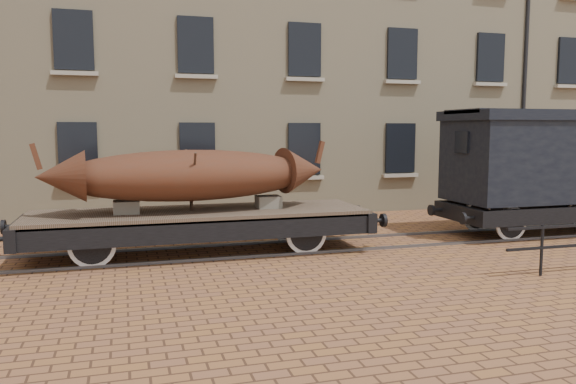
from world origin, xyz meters
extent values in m
plane|color=brown|center=(0.00, 0.00, 0.00)|extent=(90.00, 90.00, 0.00)
cube|color=beige|center=(3.00, 10.00, 7.00)|extent=(40.00, 10.00, 14.00)
cube|color=black|center=(-6.00, 4.96, 2.20)|extent=(1.10, 0.12, 1.70)
cube|color=#A09887|center=(-6.00, 4.90, 1.25)|extent=(1.30, 0.18, 0.12)
cube|color=black|center=(-2.50, 4.96, 2.20)|extent=(1.10, 0.12, 1.70)
cube|color=#A09887|center=(-2.50, 4.90, 1.25)|extent=(1.30, 0.18, 0.12)
cube|color=black|center=(1.00, 4.96, 2.20)|extent=(1.10, 0.12, 1.70)
cube|color=#A09887|center=(1.00, 4.90, 1.25)|extent=(1.30, 0.18, 0.12)
cube|color=black|center=(4.50, 4.96, 2.20)|extent=(1.10, 0.12, 1.70)
cube|color=#A09887|center=(4.50, 4.90, 1.25)|extent=(1.30, 0.18, 0.12)
cube|color=black|center=(8.00, 4.96, 2.20)|extent=(1.10, 0.12, 1.70)
cube|color=#A09887|center=(8.00, 4.90, 1.25)|extent=(1.30, 0.18, 0.12)
cube|color=black|center=(11.50, 4.96, 2.20)|extent=(1.10, 0.12, 1.70)
cube|color=#A09887|center=(11.50, 4.90, 1.25)|extent=(1.30, 0.18, 0.12)
cube|color=black|center=(-6.00, 4.96, 5.40)|extent=(1.10, 0.12, 1.70)
cube|color=#A09887|center=(-6.00, 4.90, 4.45)|extent=(1.30, 0.18, 0.12)
cube|color=black|center=(-2.50, 4.96, 5.40)|extent=(1.10, 0.12, 1.70)
cube|color=#A09887|center=(-2.50, 4.90, 4.45)|extent=(1.30, 0.18, 0.12)
cube|color=black|center=(1.00, 4.96, 5.40)|extent=(1.10, 0.12, 1.70)
cube|color=#A09887|center=(1.00, 4.90, 4.45)|extent=(1.30, 0.18, 0.12)
cube|color=black|center=(4.50, 4.96, 5.40)|extent=(1.10, 0.12, 1.70)
cube|color=#A09887|center=(4.50, 4.90, 4.45)|extent=(1.30, 0.18, 0.12)
cube|color=black|center=(8.00, 4.96, 5.40)|extent=(1.10, 0.12, 1.70)
cube|color=#A09887|center=(8.00, 4.90, 4.45)|extent=(1.30, 0.18, 0.12)
cube|color=black|center=(11.50, 4.96, 5.40)|extent=(1.10, 0.12, 1.70)
cube|color=#A09887|center=(11.50, 4.90, 4.45)|extent=(1.30, 0.18, 0.12)
cylinder|color=black|center=(9.50, 4.95, 7.00)|extent=(0.14, 0.14, 14.00)
cube|color=#59595E|center=(0.00, -0.72, 0.03)|extent=(30.00, 0.08, 0.06)
cube|color=#59595E|center=(0.00, 0.72, 0.03)|extent=(30.00, 0.08, 0.06)
cylinder|color=black|center=(3.00, -3.80, 0.50)|extent=(0.06, 0.06, 1.00)
cube|color=brown|center=(-3.09, 0.00, 0.94)|extent=(7.51, 2.20, 0.12)
cube|color=black|center=(-3.09, -1.02, 0.70)|extent=(7.51, 0.16, 0.45)
cube|color=black|center=(-3.09, 1.02, 0.70)|extent=(7.51, 0.16, 0.45)
cube|color=black|center=(-6.84, 0.00, 0.70)|extent=(0.22, 2.30, 0.45)
cylinder|color=black|center=(-7.12, 0.75, 0.70)|extent=(0.35, 0.10, 0.10)
cylinder|color=black|center=(-7.29, 0.75, 0.70)|extent=(0.08, 0.32, 0.32)
cube|color=black|center=(0.66, 0.00, 0.70)|extent=(0.22, 2.30, 0.45)
cylinder|color=black|center=(0.95, -0.75, 0.70)|extent=(0.35, 0.10, 0.10)
cylinder|color=black|center=(1.12, -0.75, 0.70)|extent=(0.08, 0.32, 0.32)
cylinder|color=black|center=(0.95, 0.75, 0.70)|extent=(0.35, 0.10, 0.10)
cylinder|color=black|center=(1.12, 0.75, 0.70)|extent=(0.08, 0.32, 0.32)
cylinder|color=black|center=(-5.39, 0.00, 0.48)|extent=(0.10, 1.90, 0.10)
cylinder|color=white|center=(-5.39, -0.72, 0.48)|extent=(0.96, 0.07, 0.96)
cylinder|color=black|center=(-5.39, -0.72, 0.48)|extent=(0.79, 0.10, 0.79)
cube|color=black|center=(-5.39, -0.84, 0.72)|extent=(0.90, 0.08, 0.10)
cylinder|color=white|center=(-5.39, 0.72, 0.48)|extent=(0.96, 0.07, 0.96)
cylinder|color=black|center=(-5.39, 0.72, 0.48)|extent=(0.79, 0.10, 0.79)
cube|color=black|center=(-5.39, 0.84, 0.72)|extent=(0.90, 0.08, 0.10)
cylinder|color=black|center=(-0.79, 0.00, 0.48)|extent=(0.10, 1.90, 0.10)
cylinder|color=white|center=(-0.79, -0.72, 0.48)|extent=(0.96, 0.07, 0.96)
cylinder|color=black|center=(-0.79, -0.72, 0.48)|extent=(0.79, 0.10, 0.79)
cube|color=black|center=(-0.79, -0.84, 0.72)|extent=(0.90, 0.08, 0.10)
cylinder|color=white|center=(-0.79, 0.72, 0.48)|extent=(0.96, 0.07, 0.96)
cylinder|color=black|center=(-0.79, 0.72, 0.48)|extent=(0.79, 0.10, 0.79)
cube|color=black|center=(-0.79, 0.84, 0.72)|extent=(0.90, 0.08, 0.10)
cube|color=black|center=(-3.09, 0.00, 0.55)|extent=(4.00, 0.06, 0.06)
cube|color=#625C4E|center=(-4.69, 0.00, 1.14)|extent=(0.55, 0.50, 0.28)
cube|color=#625C4E|center=(-1.49, 0.00, 1.14)|extent=(0.55, 0.50, 0.28)
ellipsoid|color=#4C2414|center=(-3.28, 0.00, 1.80)|extent=(5.85, 2.20, 1.15)
cone|color=#4C2414|center=(-5.99, -0.20, 1.85)|extent=(1.07, 1.16, 1.09)
cube|color=#4C2414|center=(-6.43, -0.24, 2.28)|extent=(0.24, 0.14, 0.55)
cone|color=#4C2414|center=(-0.57, 0.20, 1.85)|extent=(1.07, 1.16, 1.09)
cube|color=#4C2414|center=(-0.13, 0.24, 2.28)|extent=(0.24, 0.14, 0.55)
cylinder|color=#423024|center=(-3.28, -0.46, 1.67)|extent=(0.05, 0.98, 1.38)
cylinder|color=#423024|center=(-3.28, 0.46, 1.67)|extent=(0.05, 0.98, 1.38)
cube|color=black|center=(6.47, 1.02, 0.65)|extent=(5.56, 0.15, 0.42)
cube|color=black|center=(3.69, 0.00, 0.65)|extent=(0.20, 2.23, 0.42)
cylinder|color=black|center=(3.27, -0.74, 0.65)|extent=(0.07, 0.30, 0.30)
cylinder|color=black|center=(3.27, 0.74, 0.65)|extent=(0.07, 0.30, 0.30)
cylinder|color=black|center=(4.71, 0.00, 0.45)|extent=(0.09, 1.76, 0.09)
cylinder|color=white|center=(4.71, -0.72, 0.45)|extent=(0.89, 0.06, 0.89)
cylinder|color=black|center=(4.71, -0.72, 0.45)|extent=(0.73, 0.09, 0.73)
cylinder|color=white|center=(4.71, 0.72, 0.45)|extent=(0.89, 0.06, 0.89)
cylinder|color=black|center=(4.71, 0.72, 0.45)|extent=(0.73, 0.09, 0.73)
cube|color=black|center=(6.47, 0.00, 1.99)|extent=(5.56, 2.23, 2.13)
cube|color=black|center=(6.47, 0.00, 3.19)|extent=(5.73, 2.36, 0.26)
cube|color=black|center=(6.47, 0.00, 3.29)|extent=(5.73, 1.58, 0.11)
cube|color=black|center=(3.67, 0.00, 2.50)|extent=(0.07, 0.56, 0.56)
camera|label=1|loc=(-4.71, -12.65, 2.81)|focal=35.00mm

